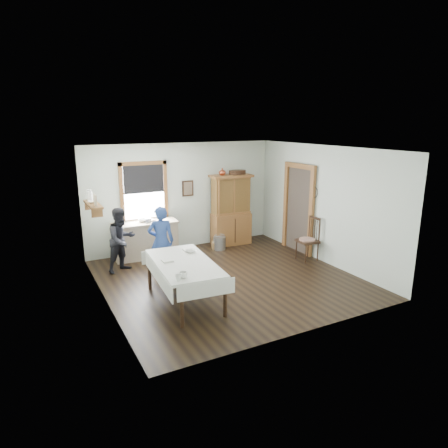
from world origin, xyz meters
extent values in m
cube|color=black|center=(0.00, 0.00, 0.01)|extent=(5.00, 5.00, 0.01)
cube|color=silver|center=(0.00, 0.00, 2.70)|extent=(5.00, 5.00, 0.01)
cube|color=silver|center=(0.00, 2.50, 1.35)|extent=(5.00, 0.01, 2.70)
cube|color=silver|center=(0.00, -2.50, 1.35)|extent=(5.00, 0.01, 2.70)
cube|color=silver|center=(-2.50, 0.00, 1.35)|extent=(0.01, 5.00, 2.70)
cube|color=silver|center=(2.50, 0.00, 1.35)|extent=(0.01, 5.00, 2.70)
cube|color=white|center=(-1.00, 2.48, 1.55)|extent=(1.00, 0.02, 1.30)
cube|color=brown|center=(-1.00, 2.46, 2.25)|extent=(1.18, 0.06, 0.09)
cube|color=brown|center=(-1.00, 2.46, 0.85)|extent=(1.18, 0.06, 0.09)
cube|color=brown|center=(-1.54, 2.46, 1.55)|extent=(0.09, 0.06, 1.48)
cube|color=brown|center=(-0.46, 2.46, 1.55)|extent=(0.09, 0.06, 1.48)
cube|color=black|center=(-1.00, 2.44, 1.86)|extent=(0.98, 0.03, 0.67)
cube|color=#41362E|center=(2.47, 0.85, 1.05)|extent=(0.03, 0.90, 2.10)
cube|color=brown|center=(2.44, 0.34, 1.05)|extent=(0.08, 0.12, 2.10)
cube|color=brown|center=(2.44, 1.36, 1.05)|extent=(0.08, 0.12, 2.10)
cube|color=brown|center=(2.44, 0.85, 2.16)|extent=(0.08, 1.14, 0.12)
cube|color=brown|center=(-2.37, 1.50, 1.55)|extent=(0.24, 1.00, 0.04)
cube|color=brown|center=(-2.37, 1.10, 1.45)|extent=(0.22, 0.03, 0.18)
cube|color=brown|center=(-2.37, 1.90, 1.45)|extent=(0.22, 0.03, 0.18)
cube|color=tan|center=(-2.37, 1.20, 1.68)|extent=(0.03, 0.22, 0.24)
cylinder|color=white|center=(-2.37, 1.85, 1.68)|extent=(0.12, 0.12, 0.22)
cube|color=#342012|center=(0.15, 2.46, 1.55)|extent=(0.30, 0.04, 0.40)
torus|color=black|center=(2.45, 0.30, 1.72)|extent=(0.01, 0.27, 0.27)
cube|color=tan|center=(-1.11, 2.14, 0.44)|extent=(1.56, 0.66, 0.88)
cube|color=brown|center=(1.24, 2.15, 0.93)|extent=(1.13, 0.59, 1.87)
cube|color=silver|center=(-1.23, -0.62, 0.39)|extent=(1.18, 2.02, 0.78)
cube|color=#342012|center=(2.21, 0.16, 0.52)|extent=(0.51, 0.51, 1.05)
cube|color=gray|center=(0.75, 1.85, 0.17)|extent=(0.32, 0.32, 0.33)
cube|color=olive|center=(0.74, 1.92, 0.09)|extent=(0.36, 0.29, 0.19)
imported|color=navy|center=(-1.16, 0.82, 0.70)|extent=(0.58, 0.46, 1.41)
imported|color=black|center=(-1.84, 1.48, 0.66)|extent=(0.79, 0.72, 1.32)
imported|color=white|center=(-1.53, -1.33, 0.83)|extent=(0.18, 0.18, 0.10)
imported|color=white|center=(-1.63, -1.39, 0.83)|extent=(0.13, 0.13, 0.10)
imported|color=white|center=(-0.91, -0.19, 0.81)|extent=(0.24, 0.24, 0.06)
imported|color=brown|center=(-1.04, 2.22, 0.89)|extent=(0.20, 0.24, 0.02)
imported|color=white|center=(-1.16, 2.19, 0.91)|extent=(0.23, 0.23, 0.07)
imported|color=white|center=(-2.37, 1.55, 1.60)|extent=(0.22, 0.22, 0.05)
camera|label=1|loc=(-3.71, -6.92, 3.21)|focal=32.00mm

